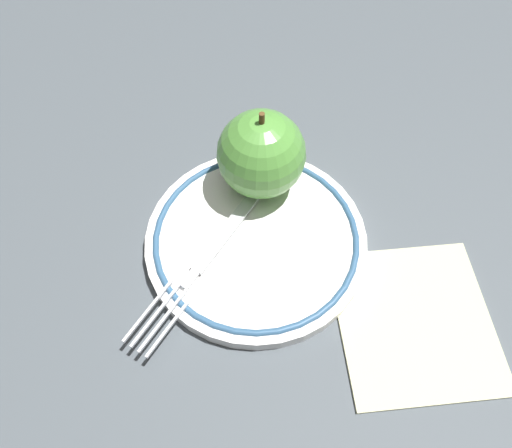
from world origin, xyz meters
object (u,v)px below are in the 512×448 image
object	(u,v)px
plate	(256,240)
apple_red_whole	(262,154)
fork	(205,259)
napkin_folded	(415,320)

from	to	relation	value
plate	apple_red_whole	size ratio (longest dim) A/B	2.21
apple_red_whole	fork	distance (m)	0.11
plate	fork	xyz separation A→B (m)	(-0.03, -0.04, 0.01)
plate	fork	world-z (taller)	fork
apple_red_whole	napkin_folded	distance (m)	0.20
apple_red_whole	napkin_folded	size ratio (longest dim) A/B	0.66
plate	apple_red_whole	bearing A→B (deg)	107.40
fork	napkin_folded	bearing A→B (deg)	106.50
fork	napkin_folded	world-z (taller)	fork
apple_red_whole	plate	bearing A→B (deg)	-72.60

